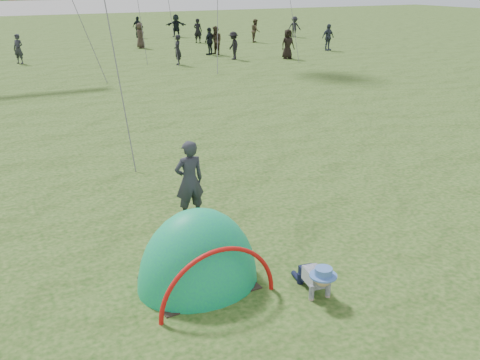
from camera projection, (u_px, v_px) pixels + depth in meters
name	position (u px, v px, depth m)	size (l,w,h in m)	color
ground	(340.00, 285.00, 8.32)	(140.00, 140.00, 0.00)	#163D0D
crawling_toddler	(316.00, 277.00, 8.00)	(0.52, 0.74, 0.57)	black
popup_tent	(199.00, 283.00, 8.37)	(1.92, 1.58, 2.49)	#168081
standing_adult	(189.00, 181.00, 10.34)	(0.59, 0.39, 1.61)	#282A34
crowd_person_0	(18.00, 49.00, 29.55)	(0.59, 0.39, 1.61)	#262730
crowd_person_1	(255.00, 31.00, 39.50)	(0.81, 0.63, 1.66)	#3F3527
crowd_person_2	(328.00, 37.00, 34.90)	(0.99, 0.41, 1.69)	#2F3545
crowd_person_3	(294.00, 27.00, 42.94)	(1.04, 0.60, 1.61)	black
crowd_person_4	(140.00, 36.00, 36.12)	(0.81, 0.53, 1.67)	#322922
crowd_person_6	(178.00, 50.00, 29.14)	(0.59, 0.38, 1.61)	black
crowd_person_8	(138.00, 27.00, 42.43)	(0.96, 0.40, 1.64)	black
crowd_person_9	(233.00, 46.00, 31.04)	(1.03, 0.59, 1.59)	black
crowd_person_10	(288.00, 44.00, 31.33)	(0.82, 0.54, 1.69)	black
crowd_person_11	(176.00, 26.00, 43.10)	(1.64, 0.52, 1.76)	black
crowd_person_12	(198.00, 31.00, 39.08)	(0.63, 0.41, 1.73)	black
crowd_person_13	(216.00, 41.00, 32.91)	(0.84, 0.65, 1.72)	#342B1F
crowd_person_14	(210.00, 41.00, 32.87)	(0.97, 0.40, 1.66)	black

